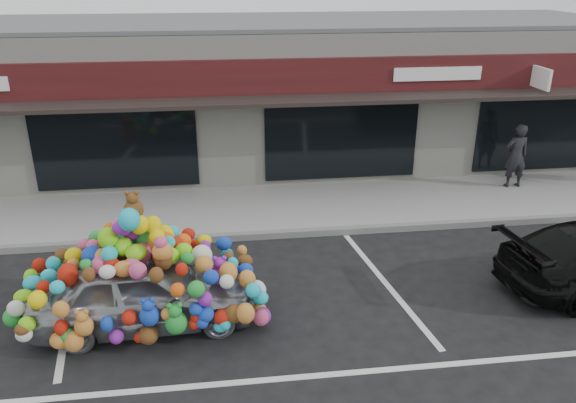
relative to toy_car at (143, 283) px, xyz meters
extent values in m
plane|color=black|center=(1.72, 0.54, -0.80)|extent=(90.00, 90.00, 0.00)
cube|color=silver|center=(1.72, 9.04, 1.30)|extent=(24.00, 6.00, 4.20)
cube|color=#59595B|center=(1.72, 9.04, 3.45)|extent=(24.00, 6.00, 0.12)
cube|color=#3C1012|center=(1.72, 5.96, 2.35)|extent=(24.00, 0.18, 0.90)
cube|color=black|center=(1.72, 5.44, 1.85)|extent=(24.00, 1.20, 0.10)
cube|color=white|center=(9.92, 5.49, 2.25)|extent=(0.08, 0.95, 0.55)
cube|color=white|center=(7.22, 5.84, 2.35)|extent=(2.40, 0.04, 0.35)
cube|color=black|center=(-1.28, 6.01, 0.65)|extent=(4.20, 0.12, 2.30)
cube|color=black|center=(4.72, 6.01, 0.65)|extent=(4.20, 0.12, 2.30)
cube|color=black|center=(10.72, 6.01, 0.65)|extent=(4.20, 0.12, 2.30)
cube|color=gray|center=(1.72, 4.54, -0.73)|extent=(26.00, 3.00, 0.15)
cube|color=slate|center=(1.72, 3.04, -0.73)|extent=(26.00, 0.18, 0.16)
cube|color=silver|center=(-1.48, 0.74, -0.80)|extent=(0.73, 4.37, 0.01)
cube|color=silver|center=(4.52, 0.74, -0.80)|extent=(0.73, 4.37, 0.01)
cube|color=silver|center=(3.72, -1.76, -0.80)|extent=(14.00, 0.12, 0.01)
imported|color=#A5A8B0|center=(0.00, 0.00, -0.16)|extent=(1.72, 3.85, 1.29)
ellipsoid|color=red|center=(0.00, 0.00, 0.97)|extent=(1.22, 1.65, 0.97)
sphere|color=yellow|center=(1.32, -0.15, 0.15)|extent=(0.34, 0.34, 0.34)
sphere|color=blue|center=(0.60, -0.84, -0.25)|extent=(0.36, 0.36, 0.36)
sphere|color=green|center=(-0.80, 0.83, -0.20)|extent=(0.30, 0.30, 0.30)
sphere|color=#E75F90|center=(0.00, 0.00, 1.40)|extent=(0.32, 0.32, 0.32)
sphere|color=orange|center=(-1.13, 0.10, 0.16)|extent=(0.30, 0.30, 0.30)
imported|color=#242329|center=(9.37, 5.11, 0.23)|extent=(0.65, 0.43, 1.76)
camera|label=1|loc=(1.40, -8.49, 4.93)|focal=35.00mm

